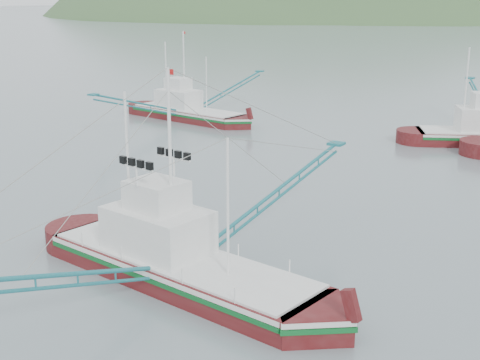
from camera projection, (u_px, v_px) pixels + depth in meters
The scene contains 4 objects.
ground at pixel (181, 264), 35.39m from camera, with size 1200.00×1200.00×0.00m, color slate.
main_boat at pixel (177, 246), 32.76m from camera, with size 15.96×27.96×11.38m.
bg_boat_left at pixel (187, 105), 75.38m from camera, with size 14.85×26.03×10.60m.
headland_left at pixel (291, 16), 421.43m from camera, with size 448.00×308.00×210.00m, color #36572D.
Camera 1 is at (19.89, -26.36, 13.86)m, focal length 50.00 mm.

